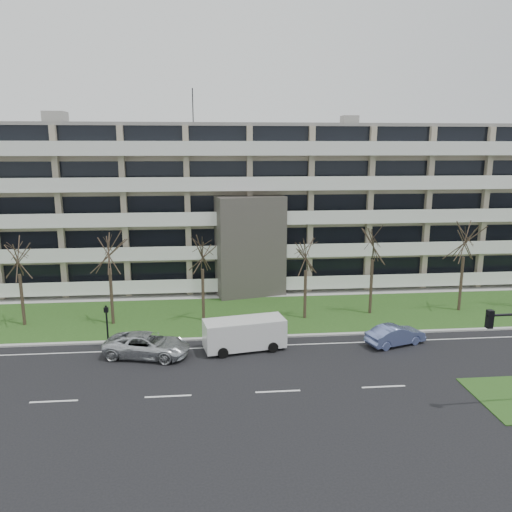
{
  "coord_description": "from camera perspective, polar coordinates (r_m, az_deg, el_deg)",
  "views": [
    {
      "loc": [
        -3.54,
        -25.06,
        13.19
      ],
      "look_at": [
        -0.29,
        10.0,
        5.49
      ],
      "focal_mm": 35.0,
      "sensor_mm": 36.0,
      "label": 1
    }
  ],
  "objects": [
    {
      "name": "tree_3",
      "position": [
        37.79,
        -6.19,
        0.84
      ],
      "size": [
        3.67,
        3.67,
        7.35
      ],
      "color": "#382B21",
      "rests_on": "ground"
    },
    {
      "name": "silver_pickup",
      "position": [
        33.27,
        -12.33,
        -9.91
      ],
      "size": [
        5.87,
        3.7,
        1.51
      ],
      "primitive_type": "imported",
      "rotation": [
        0.0,
        0.0,
        1.34
      ],
      "color": "silver",
      "rests_on": "ground"
    },
    {
      "name": "lane_edge_line",
      "position": [
        34.39,
        1.04,
        -10.22
      ],
      "size": [
        90.0,
        0.12,
        0.01
      ],
      "primitive_type": "cube",
      "color": "white",
      "rests_on": "ground"
    },
    {
      "name": "apartment_building",
      "position": [
        50.81,
        -1.29,
        6.03
      ],
      "size": [
        60.5,
        15.1,
        18.75
      ],
      "color": "tan",
      "rests_on": "ground"
    },
    {
      "name": "tree_5",
      "position": [
        40.16,
        13.29,
        2.01
      ],
      "size": [
        4.0,
        4.0,
        8.01
      ],
      "color": "#382B21",
      "rests_on": "ground"
    },
    {
      "name": "blue_sedan",
      "position": [
        35.64,
        15.64,
        -8.69
      ],
      "size": [
        4.4,
        2.68,
        1.37
      ],
      "primitive_type": "imported",
      "rotation": [
        0.0,
        0.0,
        1.89
      ],
      "color": "#7181C4",
      "rests_on": "ground"
    },
    {
      "name": "tree_2",
      "position": [
        38.28,
        -16.52,
        1.06
      ],
      "size": [
        3.89,
        3.89,
        7.78
      ],
      "color": "#382B21",
      "rests_on": "ground"
    },
    {
      "name": "curb",
      "position": [
        35.75,
        0.77,
        -9.22
      ],
      "size": [
        90.0,
        0.35,
        0.12
      ],
      "primitive_type": "cube",
      "color": "#B2B2AD",
      "rests_on": "ground"
    },
    {
      "name": "pedestrian_signal",
      "position": [
        34.7,
        -16.68,
        -7.16
      ],
      "size": [
        0.29,
        0.23,
        3.02
      ],
      "rotation": [
        0.0,
        0.0,
        0.02
      ],
      "color": "black",
      "rests_on": "ground"
    },
    {
      "name": "tree_1",
      "position": [
        40.54,
        -25.61,
        0.22
      ],
      "size": [
        3.56,
        3.56,
        7.12
      ],
      "color": "#382B21",
      "rests_on": "ground"
    },
    {
      "name": "grass_verge",
      "position": [
        40.43,
        0.02,
        -6.67
      ],
      "size": [
        90.0,
        10.0,
        0.06
      ],
      "primitive_type": "cube",
      "color": "#224818",
      "rests_on": "ground"
    },
    {
      "name": "white_van",
      "position": [
        33.41,
        -1.21,
        -8.62
      ],
      "size": [
        5.61,
        2.91,
        2.07
      ],
      "rotation": [
        0.0,
        0.0,
        0.18
      ],
      "color": "white",
      "rests_on": "ground"
    },
    {
      "name": "sidewalk",
      "position": [
        45.64,
        -0.63,
        -4.42
      ],
      "size": [
        90.0,
        2.0,
        0.08
      ],
      "primitive_type": "cube",
      "color": "#B2B2AD",
      "rests_on": "ground"
    },
    {
      "name": "ground",
      "position": [
        28.54,
        2.52,
        -15.21
      ],
      "size": [
        160.0,
        160.0,
        0.0
      ],
      "primitive_type": "plane",
      "color": "black",
      "rests_on": "ground"
    },
    {
      "name": "tree_6",
      "position": [
        43.17,
        22.81,
        2.17
      ],
      "size": [
        4.05,
        4.05,
        8.1
      ],
      "color": "#382B21",
      "rests_on": "ground"
    },
    {
      "name": "tree_4",
      "position": [
        38.32,
        5.74,
        0.49
      ],
      "size": [
        3.45,
        3.45,
        6.91
      ],
      "color": "#382B21",
      "rests_on": "ground"
    }
  ]
}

